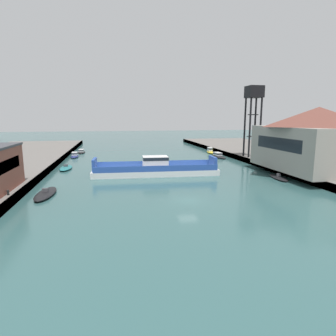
% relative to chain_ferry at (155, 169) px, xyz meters
% --- Properties ---
extents(ground_plane, '(400.00, 400.00, 0.00)m').
position_rel_chain_ferry_xyz_m(ground_plane, '(1.60, -18.39, -1.07)').
color(ground_plane, '#335B5B').
extents(quay_right, '(28.00, 140.00, 1.28)m').
position_rel_chain_ferry_xyz_m(quay_right, '(37.47, 1.61, -0.43)').
color(quay_right, slate).
rests_on(quay_right, ground).
extents(chain_ferry, '(24.24, 7.52, 3.54)m').
position_rel_chain_ferry_xyz_m(chain_ferry, '(0.00, 0.00, 0.00)').
color(chain_ferry, silver).
rests_on(chain_ferry, ground).
extents(moored_boat_near_left, '(2.84, 7.75, 1.39)m').
position_rel_chain_ferry_xyz_m(moored_boat_near_left, '(20.53, 19.84, -0.56)').
color(moored_boat_near_left, black).
rests_on(moored_boat_near_left, ground).
extents(moored_boat_near_right, '(2.09, 6.41, 1.38)m').
position_rel_chain_ferry_xyz_m(moored_boat_near_right, '(-18.43, 28.18, -0.56)').
color(moored_boat_near_right, navy).
rests_on(moored_boat_near_right, ground).
extents(moored_boat_mid_left, '(2.58, 6.41, 1.73)m').
position_rel_chain_ferry_xyz_m(moored_boat_mid_left, '(21.75, 29.98, -0.43)').
color(moored_boat_mid_left, yellow).
rests_on(moored_boat_mid_left, ground).
extents(moored_boat_mid_right, '(2.73, 6.54, 0.95)m').
position_rel_chain_ferry_xyz_m(moored_boat_mid_right, '(21.18, -8.30, -0.83)').
color(moored_boat_mid_right, black).
rests_on(moored_boat_mid_right, ground).
extents(moored_boat_far_left, '(2.69, 6.81, 1.09)m').
position_rel_chain_ferry_xyz_m(moored_boat_far_left, '(-17.91, 8.99, -0.77)').
color(moored_boat_far_left, '#237075').
rests_on(moored_boat_far_left, ground).
extents(moored_boat_far_right, '(2.73, 7.91, 1.08)m').
position_rel_chain_ferry_xyz_m(moored_boat_far_right, '(-17.54, -12.09, -0.77)').
color(moored_boat_far_right, black).
rests_on(moored_boat_far_right, ground).
extents(moored_boat_upstream_a, '(2.25, 6.27, 1.20)m').
position_rel_chain_ferry_xyz_m(moored_boat_upstream_a, '(-17.53, 37.54, -0.63)').
color(moored_boat_upstream_a, black).
rests_on(moored_boat_upstream_a, ground).
extents(warehouse_shed, '(15.93, 19.87, 11.54)m').
position_rel_chain_ferry_xyz_m(warehouse_shed, '(29.37, -6.91, 5.98)').
color(warehouse_shed, gray).
rests_on(warehouse_shed, quay_right).
extents(crane_tower, '(3.58, 3.58, 17.08)m').
position_rel_chain_ferry_xyz_m(crane_tower, '(25.93, 11.51, 13.82)').
color(crane_tower, black).
rests_on(crane_tower, quay_right).
extents(bollard_left_mid, '(0.32, 0.32, 0.71)m').
position_rel_chain_ferry_xyz_m(bollard_left_mid, '(-21.12, -15.80, 0.60)').
color(bollard_left_mid, black).
rests_on(bollard_left_mid, quay_left).
extents(bollard_right_mid, '(0.32, 0.32, 0.71)m').
position_rel_chain_ferry_xyz_m(bollard_right_mid, '(24.32, -16.62, 0.60)').
color(bollard_right_mid, black).
rests_on(bollard_right_mid, quay_right).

